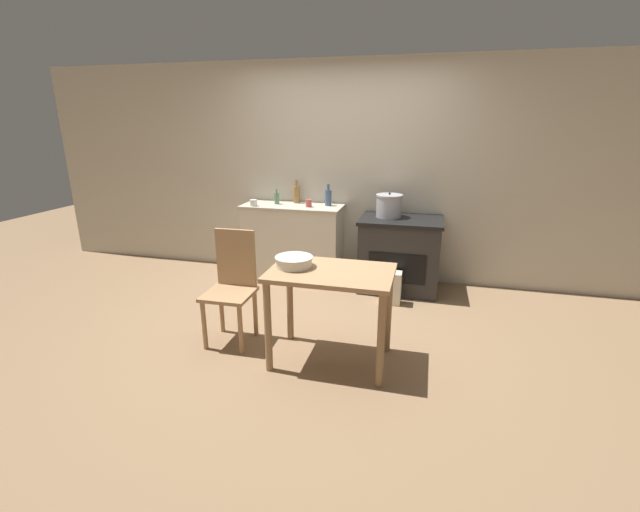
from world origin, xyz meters
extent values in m
plane|color=#896B4C|center=(0.00, 0.00, 0.00)|extent=(14.00, 14.00, 0.00)
cube|color=beige|center=(0.00, 1.58, 1.27)|extent=(8.00, 0.07, 2.55)
cube|color=beige|center=(-0.57, 1.31, 0.44)|extent=(1.18, 0.48, 0.88)
cube|color=#B6AD9C|center=(-0.57, 1.31, 0.89)|extent=(1.21, 0.51, 0.03)
cube|color=#2D2B28|center=(0.73, 1.23, 0.40)|extent=(0.87, 0.63, 0.79)
cube|color=black|center=(0.73, 1.23, 0.81)|extent=(0.91, 0.67, 0.04)
cube|color=black|center=(0.73, 0.91, 0.35)|extent=(0.61, 0.01, 0.33)
cube|color=#A87F56|center=(0.32, -0.50, 0.76)|extent=(0.95, 0.63, 0.03)
cylinder|color=#97724E|center=(-0.11, -0.76, 0.37)|extent=(0.06, 0.06, 0.74)
cylinder|color=#97724E|center=(0.75, -0.76, 0.37)|extent=(0.06, 0.06, 0.74)
cylinder|color=#97724E|center=(-0.11, -0.23, 0.37)|extent=(0.06, 0.06, 0.74)
cylinder|color=#97724E|center=(0.75, -0.23, 0.37)|extent=(0.06, 0.06, 0.74)
cube|color=#A87F56|center=(-0.59, -0.43, 0.46)|extent=(0.41, 0.41, 0.03)
cube|color=#A87F56|center=(-0.60, -0.24, 0.73)|extent=(0.36, 0.04, 0.51)
cylinder|color=#A87F56|center=(-0.75, -0.59, 0.22)|extent=(0.04, 0.04, 0.44)
cylinder|color=#A87F56|center=(-0.42, -0.59, 0.22)|extent=(0.04, 0.04, 0.44)
cylinder|color=#A87F56|center=(-0.76, -0.26, 0.22)|extent=(0.04, 0.04, 0.44)
cylinder|color=#A87F56|center=(-0.43, -0.26, 0.22)|extent=(0.04, 0.04, 0.44)
cube|color=beige|center=(0.68, 0.78, 0.17)|extent=(0.22, 0.15, 0.35)
cylinder|color=#A8A8AD|center=(0.58, 1.27, 0.95)|extent=(0.28, 0.28, 0.23)
cylinder|color=#A8A8AD|center=(0.58, 1.27, 1.08)|extent=(0.30, 0.30, 0.02)
sphere|color=black|center=(0.58, 1.27, 1.10)|extent=(0.02, 0.02, 0.02)
cylinder|color=silver|center=(0.02, -0.48, 0.82)|extent=(0.28, 0.28, 0.08)
cylinder|color=beige|center=(0.02, -0.48, 0.85)|extent=(0.30, 0.30, 0.01)
cylinder|color=#3D5675|center=(-0.15, 1.39, 1.00)|extent=(0.08, 0.08, 0.18)
cylinder|color=#3D5675|center=(-0.15, 1.39, 1.13)|extent=(0.03, 0.03, 0.07)
cylinder|color=#517F5B|center=(-0.78, 1.34, 0.97)|extent=(0.06, 0.06, 0.13)
cylinder|color=#517F5B|center=(-0.78, 1.34, 1.06)|extent=(0.02, 0.02, 0.05)
cylinder|color=olive|center=(-0.57, 1.46, 1.01)|extent=(0.08, 0.08, 0.20)
cylinder|color=olive|center=(-0.57, 1.46, 1.15)|extent=(0.03, 0.03, 0.08)
cylinder|color=silver|center=(-1.00, 1.14, 0.94)|extent=(0.08, 0.08, 0.08)
cylinder|color=#B74C42|center=(-0.36, 1.25, 0.95)|extent=(0.07, 0.07, 0.09)
camera|label=1|loc=(1.01, -3.51, 1.87)|focal=24.00mm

